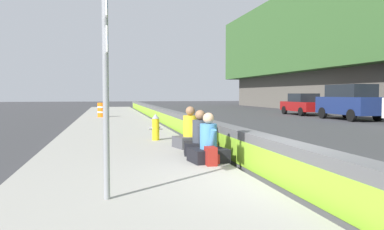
{
  "coord_description": "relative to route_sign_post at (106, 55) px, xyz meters",
  "views": [
    {
      "loc": [
        -6.08,
        3.07,
        1.68
      ],
      "look_at": [
        7.73,
        -0.01,
        0.89
      ],
      "focal_mm": 35.72,
      "sensor_mm": 36.0,
      "label": 1
    }
  ],
  "objects": [
    {
      "name": "ground_plane",
      "position": [
        0.44,
        -3.08,
        -2.23
      ],
      "size": [
        160.0,
        160.0,
        0.0
      ],
      "primitive_type": "plane",
      "color": "#353538",
      "rests_on": "ground"
    },
    {
      "name": "sidewalk_strip",
      "position": [
        0.44,
        -0.43,
        -2.16
      ],
      "size": [
        80.0,
        4.4,
        0.14
      ],
      "primitive_type": "cube",
      "color": "gray",
      "rests_on": "ground_plane"
    },
    {
      "name": "jersey_barrier",
      "position": [
        0.44,
        -3.08,
        -1.81
      ],
      "size": [
        76.0,
        0.45,
        0.85
      ],
      "color": "#545456",
      "rests_on": "ground_plane"
    },
    {
      "name": "route_sign_post",
      "position": [
        0.0,
        0.0,
        0.0
      ],
      "size": [
        0.44,
        0.09,
        3.6
      ],
      "color": "gray",
      "rests_on": "sidewalk_strip"
    },
    {
      "name": "fire_hydrant",
      "position": [
        6.93,
        -1.58,
        -1.65
      ],
      "size": [
        0.26,
        0.46,
        0.88
      ],
      "color": "gold",
      "rests_on": "sidewalk_strip"
    },
    {
      "name": "seated_person_foreground",
      "position": [
        2.63,
        -2.23,
        -1.74
      ],
      "size": [
        0.79,
        0.89,
        1.12
      ],
      "color": "black",
      "rests_on": "sidewalk_strip"
    },
    {
      "name": "seated_person_middle",
      "position": [
        3.72,
        -2.31,
        -1.74
      ],
      "size": [
        0.82,
        0.92,
        1.13
      ],
      "color": "black",
      "rests_on": "sidewalk_strip"
    },
    {
      "name": "seated_person_rear",
      "position": [
        5.01,
        -2.34,
        -1.72
      ],
      "size": [
        0.9,
        1.0,
        1.18
      ],
      "color": "#424247",
      "rests_on": "sidewalk_strip"
    },
    {
      "name": "backpack",
      "position": [
        2.22,
        -2.19,
        -1.9
      ],
      "size": [
        0.32,
        0.28,
        0.4
      ],
      "color": "maroon",
      "rests_on": "sidewalk_strip"
    },
    {
      "name": "construction_barrel",
      "position": [
        20.32,
        0.35,
        -1.61
      ],
      "size": [
        0.54,
        0.54,
        0.95
      ],
      "color": "orange",
      "rests_on": "sidewalk_strip"
    },
    {
      "name": "parked_car_fourth",
      "position": [
        16.12,
        -15.26,
        -1.05
      ],
      "size": [
        4.83,
        2.12,
        2.28
      ],
      "color": "navy",
      "rests_on": "ground_plane"
    },
    {
      "name": "parked_car_midline",
      "position": [
        21.98,
        -15.19,
        -1.37
      ],
      "size": [
        4.53,
        2.01,
        1.71
      ],
      "color": "maroon",
      "rests_on": "ground_plane"
    }
  ]
}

